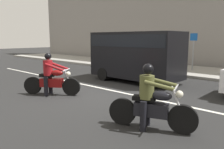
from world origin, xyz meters
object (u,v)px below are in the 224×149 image
Objects in this scene: motorcycle_with_rider_crimson at (51,78)px; pedestrian_bystander at (171,52)px; motorcycle_with_rider_olive at (151,103)px; street_sign_post at (193,48)px; parked_van_black at (136,53)px.

motorcycle_with_rider_crimson is 10.03m from pedestrian_bystander.
pedestrian_bystander is (-4.93, 10.22, 0.48)m from motorcycle_with_rider_olive.
motorcycle_with_rider_olive is 1.20× the size of pedestrian_bystander.
motorcycle_with_rider_olive is at bearing -72.31° from street_sign_post.
motorcycle_with_rider_crimson reaches higher than motorcycle_with_rider_olive.
parked_van_black is 4.85m from street_sign_post.
motorcycle_with_rider_olive is at bearing -49.90° from parked_van_black.
parked_van_black reaches higher than pedestrian_bystander.
motorcycle_with_rider_olive is 0.88× the size of street_sign_post.
street_sign_post reaches higher than motorcycle_with_rider_crimson.
parked_van_black is at bearing 80.13° from motorcycle_with_rider_crimson.
parked_van_black is (0.74, 4.26, 0.74)m from motorcycle_with_rider_crimson.
pedestrian_bystander reaches higher than motorcycle_with_rider_olive.
street_sign_post reaches higher than motorcycle_with_rider_olive.
street_sign_post is (-2.95, 9.25, 0.90)m from motorcycle_with_rider_olive.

